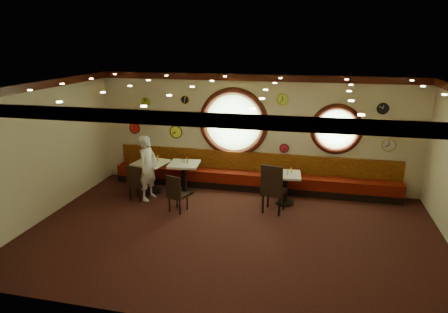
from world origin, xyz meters
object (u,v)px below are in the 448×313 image
(chair_c, at_px, (273,186))
(condiment_c_pepper, at_px, (288,173))
(condiment_a_salt, at_px, (150,160))
(condiment_a_pepper, at_px, (149,160))
(waiter, at_px, (148,168))
(condiment_b_pepper, at_px, (184,161))
(table_b, at_px, (184,174))
(chair_a, at_px, (136,181))
(table_a, at_px, (151,173))
(condiment_b_bottle, at_px, (187,160))
(condiment_c_salt, at_px, (281,172))
(table_c, at_px, (285,185))
(chair_b, at_px, (176,191))
(condiment_b_salt, at_px, (182,161))
(condiment_a_bottle, at_px, (158,158))
(condiment_c_bottle, at_px, (291,170))

(chair_c, bearing_deg, condiment_c_pepper, 72.53)
(condiment_a_salt, distance_m, condiment_a_pepper, 0.05)
(condiment_c_pepper, bearing_deg, waiter, -173.87)
(condiment_b_pepper, xyz_separation_m, condiment_c_pepper, (2.81, -0.23, -0.05))
(table_b, relative_size, chair_a, 1.46)
(condiment_c_pepper, bearing_deg, chair_a, -171.60)
(chair_c, relative_size, condiment_c_pepper, 7.20)
(chair_a, height_order, waiter, waiter)
(table_a, distance_m, condiment_b_bottle, 1.09)
(condiment_b_pepper, distance_m, condiment_c_pepper, 2.82)
(chair_a, xyz_separation_m, condiment_b_pepper, (1.07, 0.81, 0.37))
(table_a, bearing_deg, condiment_c_salt, 0.24)
(table_c, relative_size, chair_b, 1.38)
(chair_c, relative_size, condiment_b_salt, 6.85)
(table_c, relative_size, condiment_a_bottle, 5.40)
(condiment_c_salt, xyz_separation_m, condiment_c_bottle, (0.25, 0.08, 0.03))
(condiment_a_pepper, bearing_deg, condiment_b_bottle, 11.38)
(table_a, xyz_separation_m, chair_a, (-0.16, -0.63, -0.01))
(chair_b, distance_m, condiment_b_salt, 1.34)
(table_b, xyz_separation_m, condiment_c_bottle, (2.89, -0.06, 0.35))
(condiment_a_salt, distance_m, condiment_b_salt, 0.89)
(chair_c, distance_m, condiment_c_salt, 0.69)
(condiment_b_pepper, relative_size, waiter, 0.06)
(table_a, height_order, chair_b, chair_b)
(table_b, bearing_deg, chair_b, -80.88)
(table_a, height_order, table_b, table_a)
(table_b, distance_m, condiment_b_salt, 0.38)
(condiment_a_bottle, bearing_deg, chair_c, -13.92)
(chair_b, xyz_separation_m, condiment_b_pepper, (-0.20, 1.29, 0.37))
(table_c, relative_size, condiment_a_pepper, 7.63)
(condiment_b_pepper, height_order, waiter, waiter)
(table_a, height_order, waiter, waiter)
(chair_c, xyz_separation_m, waiter, (-3.30, 0.20, 0.15))
(chair_b, distance_m, waiter, 1.24)
(table_a, bearing_deg, waiter, -75.47)
(waiter, bearing_deg, chair_b, -111.45)
(condiment_c_bottle, height_order, waiter, waiter)
(chair_a, xyz_separation_m, chair_b, (1.27, -0.48, -0.00))
(chair_c, distance_m, condiment_c_pepper, 0.68)
(chair_a, distance_m, condiment_b_salt, 1.33)
(table_a, bearing_deg, condiment_c_bottle, 1.36)
(chair_c, height_order, condiment_c_salt, chair_c)
(table_a, xyz_separation_m, chair_c, (3.42, -0.65, 0.16))
(condiment_b_pepper, bearing_deg, chair_a, -142.92)
(chair_a, bearing_deg, condiment_a_bottle, 80.28)
(condiment_a_bottle, bearing_deg, table_a, -134.80)
(condiment_a_bottle, height_order, waiter, waiter)
(table_a, height_order, condiment_c_bottle, condiment_c_bottle)
(chair_a, distance_m, condiment_c_bottle, 4.04)
(table_a, xyz_separation_m, condiment_c_pepper, (3.73, -0.06, 0.31))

